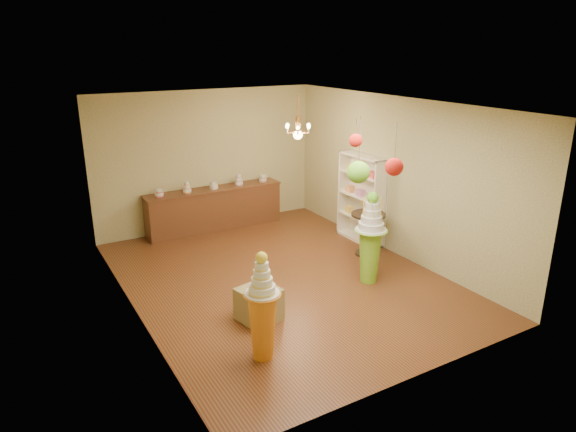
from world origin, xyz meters
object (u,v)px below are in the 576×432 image
pedestal_green (370,244)px  sideboard (215,208)px  round_table (368,228)px  pedestal_orange (263,317)px

pedestal_green → sideboard: pedestal_green is taller
sideboard → round_table: sideboard is taller
pedestal_orange → round_table: 3.92m
pedestal_green → pedestal_orange: 2.84m
pedestal_green → round_table: (0.72, 0.96, -0.15)m
pedestal_green → round_table: size_ratio=1.91×
sideboard → pedestal_green: bearing=-71.9°
pedestal_orange → sideboard: pedestal_orange is taller
round_table → sideboard: bearing=124.6°
pedestal_orange → sideboard: size_ratio=0.49×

